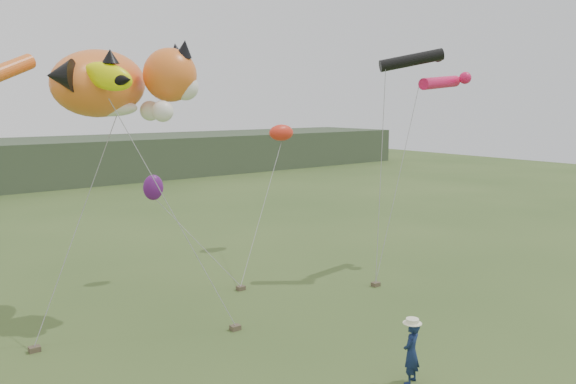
{
  "coord_description": "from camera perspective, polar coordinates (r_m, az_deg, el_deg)",
  "views": [
    {
      "loc": [
        -10.38,
        -10.44,
        7.29
      ],
      "look_at": [
        0.14,
        3.0,
        4.62
      ],
      "focal_mm": 35.0,
      "sensor_mm": 36.0,
      "label": 1
    }
  ],
  "objects": [
    {
      "name": "fish_kite",
      "position": [
        17.82,
        -19.43,
        11.13
      ],
      "size": [
        2.73,
        1.77,
        1.38
      ],
      "color": "#F8FF05",
      "rests_on": "ground"
    },
    {
      "name": "festival_attendant",
      "position": [
        15.64,
        12.42,
        -15.65
      ],
      "size": [
        0.71,
        0.56,
        1.69
      ],
      "primitive_type": "imported",
      "rotation": [
        0.0,
        0.0,
        3.43
      ],
      "color": "#121F44",
      "rests_on": "ground"
    },
    {
      "name": "tube_kites",
      "position": [
        25.5,
        14.38,
        11.79
      ],
      "size": [
        4.98,
        1.94,
        1.71
      ],
      "color": "black",
      "rests_on": "ground"
    },
    {
      "name": "misc_kites",
      "position": [
        26.67,
        -4.69,
        4.33
      ],
      "size": [
        8.77,
        2.01,
        2.9
      ],
      "color": "red",
      "rests_on": "ground"
    },
    {
      "name": "cat_kite",
      "position": [
        19.63,
        -16.99,
        10.57
      ],
      "size": [
        6.38,
        4.84,
        2.72
      ],
      "color": "orange",
      "rests_on": "ground"
    },
    {
      "name": "ground",
      "position": [
        16.43,
        6.38,
        -17.49
      ],
      "size": [
        120.0,
        120.0,
        0.0
      ],
      "primitive_type": "plane",
      "color": "#385123",
      "rests_on": "ground"
    },
    {
      "name": "sandbag_anchors",
      "position": [
        19.35,
        -8.57,
        -13.07
      ],
      "size": [
        14.08,
        4.58,
        0.16
      ],
      "color": "brown",
      "rests_on": "ground"
    }
  ]
}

